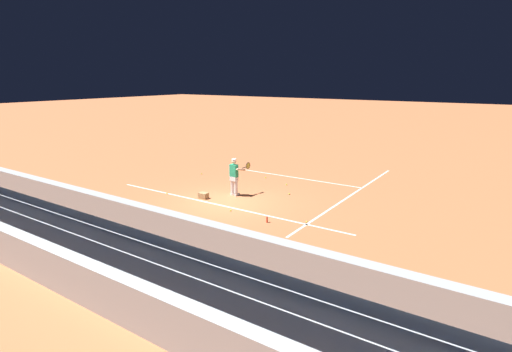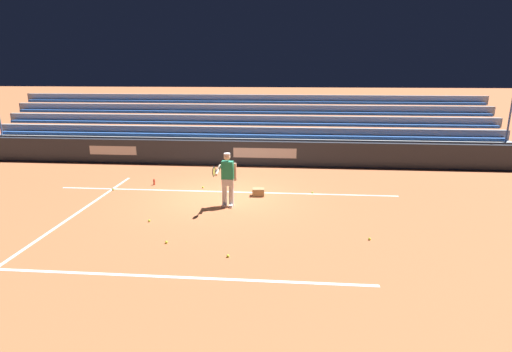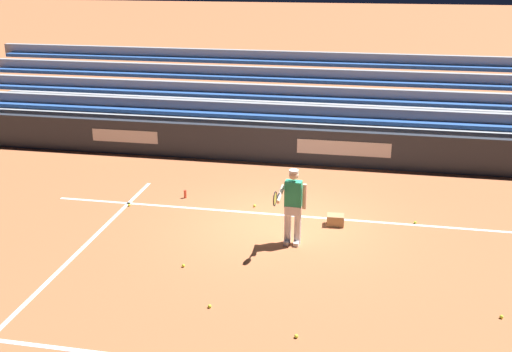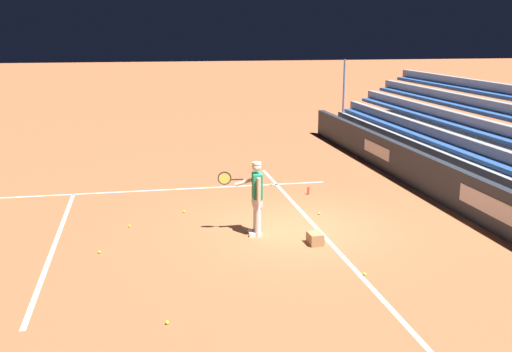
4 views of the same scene
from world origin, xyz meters
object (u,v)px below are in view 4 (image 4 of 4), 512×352
tennis_ball_far_right (365,274)px  tennis_ball_toward_net (99,252)px  ball_box_cardboard (315,239)px  tennis_ball_by_box (271,184)px  tennis_ball_stray_back (167,323)px  tennis_ball_far_left (184,212)px  tennis_ball_near_player (130,226)px  water_bottle (308,191)px  tennis_player (256,197)px  tennis_ball_on_baseline (319,213)px

tennis_ball_far_right → tennis_ball_toward_net: bearing=66.6°
ball_box_cardboard → tennis_ball_by_box: 5.24m
ball_box_cardboard → tennis_ball_toward_net: 4.66m
tennis_ball_far_right → ball_box_cardboard: bearing=13.1°
tennis_ball_stray_back → tennis_ball_far_left: bearing=-7.1°
tennis_ball_by_box → tennis_ball_far_left: same height
tennis_ball_far_right → tennis_ball_near_player: (3.85, 4.47, 0.00)m
water_bottle → tennis_ball_far_right: bearing=174.6°
tennis_ball_by_box → tennis_ball_far_left: 3.66m
ball_box_cardboard → tennis_ball_by_box: size_ratio=6.06×
tennis_ball_stray_back → tennis_player: bearing=-29.3°
tennis_ball_by_box → tennis_ball_far_right: same height
tennis_ball_near_player → tennis_player: bearing=-111.0°
tennis_ball_stray_back → tennis_ball_far_right: bearing=-71.9°
tennis_player → tennis_ball_toward_net: 3.63m
tennis_ball_by_box → tennis_player: bearing=163.0°
tennis_ball_stray_back → tennis_ball_on_baseline: bearing=-38.5°
tennis_player → tennis_ball_far_left: size_ratio=25.98×
tennis_player → tennis_ball_far_right: (-2.74, -1.59, -0.86)m
tennis_ball_far_right → tennis_ball_stray_back: 4.03m
tennis_ball_on_baseline → water_bottle: (1.91, -0.26, 0.08)m
tennis_ball_by_box → tennis_ball_far_left: bearing=129.4°
ball_box_cardboard → tennis_ball_far_right: ball_box_cardboard is taller
tennis_ball_by_box → water_bottle: (-1.24, -0.82, 0.08)m
tennis_ball_on_baseline → tennis_ball_far_left: bearing=76.3°
water_bottle → tennis_player: bearing=145.4°
tennis_player → tennis_ball_on_baseline: 2.40m
tennis_player → tennis_ball_by_box: tennis_player is taller
tennis_ball_far_right → tennis_ball_near_player: same height
ball_box_cardboard → water_bottle: (4.00, -0.99, -0.02)m
ball_box_cardboard → tennis_ball_stray_back: ball_box_cardboard is taller
tennis_player → tennis_ball_near_player: size_ratio=25.98×
tennis_ball_by_box → ball_box_cardboard: bearing=178.1°
tennis_player → tennis_ball_far_left: tennis_player is taller
tennis_player → tennis_ball_toward_net: size_ratio=25.98×
ball_box_cardboard → tennis_ball_by_box: (5.23, -0.18, -0.10)m
tennis_ball_far_left → water_bottle: size_ratio=0.30×
tennis_ball_stray_back → water_bottle: water_bottle is taller
tennis_ball_near_player → water_bottle: bearing=-68.2°
tennis_ball_on_baseline → tennis_ball_stray_back: 6.64m
tennis_ball_by_box → tennis_ball_on_baseline: (-3.15, -0.55, 0.00)m
tennis_player → tennis_ball_by_box: 4.63m
tennis_player → ball_box_cardboard: tennis_player is taller
tennis_ball_far_left → tennis_ball_stray_back: same height
tennis_player → tennis_ball_toward_net: tennis_player is taller
tennis_ball_by_box → water_bottle: size_ratio=0.30×
tennis_ball_far_right → water_bottle: bearing=-5.4°
tennis_ball_by_box → tennis_ball_far_right: bearing=-177.9°
tennis_player → water_bottle: 3.87m
ball_box_cardboard → tennis_ball_far_right: (-1.86, -0.43, -0.10)m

